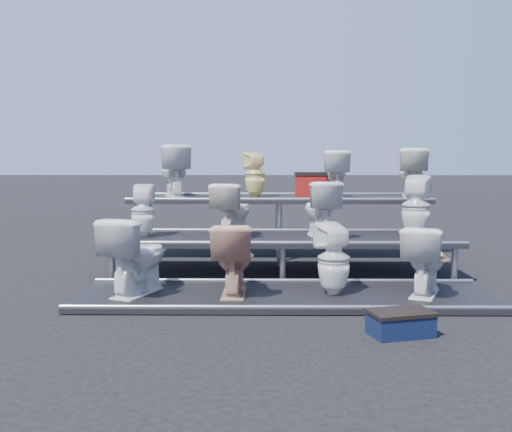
{
  "coord_description": "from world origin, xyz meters",
  "views": [
    {
      "loc": [
        -0.23,
        -6.97,
        1.44
      ],
      "look_at": [
        -0.31,
        0.1,
        0.71
      ],
      "focal_mm": 40.0,
      "sensor_mm": 36.0,
      "label": 1
    }
  ],
  "objects_px": {
    "toilet_5": "(233,210)",
    "toilet_7": "(416,206)",
    "toilet_0": "(136,255)",
    "step_stool": "(401,325)",
    "toilet_9": "(255,174)",
    "toilet_1": "(233,258)",
    "toilet_10": "(335,174)",
    "red_crate": "(310,186)",
    "toilet_6": "(320,209)",
    "toilet_8": "(174,171)",
    "toilet_2": "(334,259)",
    "toilet_3": "(425,260)",
    "toilet_11": "(411,173)",
    "toilet_4": "(143,211)"
  },
  "relations": [
    {
      "from": "toilet_7",
      "to": "red_crate",
      "type": "height_order",
      "value": "toilet_7"
    },
    {
      "from": "toilet_3",
      "to": "toilet_10",
      "type": "xyz_separation_m",
      "value": [
        -0.59,
        2.6,
        0.79
      ]
    },
    {
      "from": "toilet_9",
      "to": "toilet_11",
      "type": "height_order",
      "value": "toilet_11"
    },
    {
      "from": "toilet_8",
      "to": "toilet_0",
      "type": "bearing_deg",
      "value": 74.49
    },
    {
      "from": "toilet_7",
      "to": "red_crate",
      "type": "bearing_deg",
      "value": -27.29
    },
    {
      "from": "step_stool",
      "to": "toilet_8",
      "type": "bearing_deg",
      "value": 107.43
    },
    {
      "from": "toilet_8",
      "to": "toilet_9",
      "type": "distance_m",
      "value": 1.18
    },
    {
      "from": "toilet_6",
      "to": "toilet_7",
      "type": "distance_m",
      "value": 1.17
    },
    {
      "from": "toilet_9",
      "to": "toilet_8",
      "type": "bearing_deg",
      "value": -23.45
    },
    {
      "from": "toilet_0",
      "to": "toilet_1",
      "type": "bearing_deg",
      "value": -158.66
    },
    {
      "from": "toilet_0",
      "to": "step_stool",
      "type": "bearing_deg",
      "value": 175.61
    },
    {
      "from": "red_crate",
      "to": "step_stool",
      "type": "bearing_deg",
      "value": -84.91
    },
    {
      "from": "toilet_8",
      "to": "toilet_6",
      "type": "bearing_deg",
      "value": 131.24
    },
    {
      "from": "toilet_8",
      "to": "red_crate",
      "type": "distance_m",
      "value": 2.01
    },
    {
      "from": "toilet_5",
      "to": "toilet_7",
      "type": "height_order",
      "value": "toilet_7"
    },
    {
      "from": "toilet_8",
      "to": "red_crate",
      "type": "relative_size",
      "value": 1.72
    },
    {
      "from": "red_crate",
      "to": "toilet_6",
      "type": "bearing_deg",
      "value": -90.88
    },
    {
      "from": "toilet_0",
      "to": "toilet_9",
      "type": "bearing_deg",
      "value": -92.88
    },
    {
      "from": "toilet_1",
      "to": "toilet_7",
      "type": "distance_m",
      "value": 2.57
    },
    {
      "from": "toilet_9",
      "to": "toilet_10",
      "type": "xyz_separation_m",
      "value": [
        1.15,
        0.0,
        0.01
      ]
    },
    {
      "from": "toilet_5",
      "to": "toilet_10",
      "type": "height_order",
      "value": "toilet_10"
    },
    {
      "from": "toilet_1",
      "to": "toilet_8",
      "type": "relative_size",
      "value": 0.97
    },
    {
      "from": "toilet_2",
      "to": "toilet_8",
      "type": "distance_m",
      "value": 3.38
    },
    {
      "from": "toilet_3",
      "to": "toilet_11",
      "type": "distance_m",
      "value": 2.77
    },
    {
      "from": "toilet_4",
      "to": "toilet_6",
      "type": "bearing_deg",
      "value": 175.14
    },
    {
      "from": "toilet_11",
      "to": "step_stool",
      "type": "xyz_separation_m",
      "value": [
        -1.03,
        -3.76,
        -1.13
      ]
    },
    {
      "from": "toilet_8",
      "to": "toilet_9",
      "type": "xyz_separation_m",
      "value": [
        1.18,
        0.0,
        -0.04
      ]
    },
    {
      "from": "toilet_1",
      "to": "toilet_2",
      "type": "bearing_deg",
      "value": -179.08
    },
    {
      "from": "toilet_1",
      "to": "step_stool",
      "type": "distance_m",
      "value": 1.86
    },
    {
      "from": "toilet_0",
      "to": "toilet_10",
      "type": "xyz_separation_m",
      "value": [
        2.32,
        2.6,
        0.75
      ]
    },
    {
      "from": "toilet_7",
      "to": "toilet_6",
      "type": "bearing_deg",
      "value": 22.98
    },
    {
      "from": "toilet_6",
      "to": "toilet_10",
      "type": "relative_size",
      "value": 1.03
    },
    {
      "from": "toilet_7",
      "to": "toilet_5",
      "type": "bearing_deg",
      "value": 22.98
    },
    {
      "from": "toilet_0",
      "to": "toilet_5",
      "type": "xyz_separation_m",
      "value": [
        0.91,
        1.3,
        0.34
      ]
    },
    {
      "from": "toilet_3",
      "to": "toilet_5",
      "type": "bearing_deg",
      "value": -8.35
    },
    {
      "from": "toilet_4",
      "to": "toilet_8",
      "type": "height_order",
      "value": "toilet_8"
    },
    {
      "from": "toilet_1",
      "to": "toilet_4",
      "type": "xyz_separation_m",
      "value": [
        -1.18,
        1.3,
        0.36
      ]
    },
    {
      "from": "toilet_6",
      "to": "toilet_9",
      "type": "distance_m",
      "value": 1.58
    },
    {
      "from": "toilet_9",
      "to": "toilet_11",
      "type": "relative_size",
      "value": 0.94
    },
    {
      "from": "toilet_3",
      "to": "toilet_11",
      "type": "height_order",
      "value": "toilet_11"
    },
    {
      "from": "toilet_1",
      "to": "toilet_9",
      "type": "distance_m",
      "value": 2.72
    },
    {
      "from": "toilet_8",
      "to": "toilet_4",
      "type": "bearing_deg",
      "value": 66.09
    },
    {
      "from": "toilet_6",
      "to": "red_crate",
      "type": "height_order",
      "value": "red_crate"
    },
    {
      "from": "step_stool",
      "to": "red_crate",
      "type": "bearing_deg",
      "value": 80.93
    },
    {
      "from": "toilet_4",
      "to": "toilet_9",
      "type": "relative_size",
      "value": 0.98
    },
    {
      "from": "toilet_9",
      "to": "toilet_2",
      "type": "bearing_deg",
      "value": 84.18
    },
    {
      "from": "toilet_2",
      "to": "toilet_10",
      "type": "distance_m",
      "value": 2.73
    },
    {
      "from": "toilet_9",
      "to": "step_stool",
      "type": "relative_size",
      "value": 1.37
    },
    {
      "from": "toilet_5",
      "to": "toilet_9",
      "type": "height_order",
      "value": "toilet_9"
    },
    {
      "from": "toilet_8",
      "to": "step_stool",
      "type": "bearing_deg",
      "value": 106.98
    }
  ]
}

